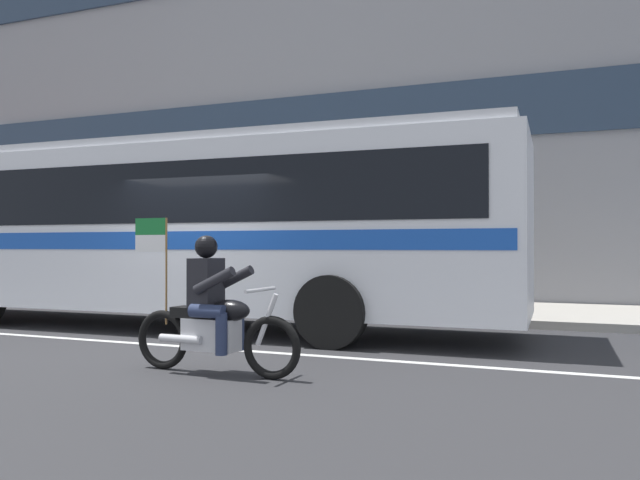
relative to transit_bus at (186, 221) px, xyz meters
name	(u,v)px	position (x,y,z in m)	size (l,w,h in m)	color
ground_plane	(196,340)	(0.98, -1.19, -1.88)	(60.00, 60.00, 0.00)	#2B2B2D
sidewalk_curb	(319,306)	(0.98, 3.91, -1.81)	(28.00, 3.80, 0.15)	#A39E93
lane_center_stripe	(173,346)	(0.98, -1.79, -1.88)	(26.60, 0.14, 0.01)	silver
office_building_facade	(351,46)	(0.98, 6.20, 4.85)	(28.00, 0.89, 13.45)	gray
transit_bus	(186,221)	(0.00, 0.00, 0.00)	(11.63, 2.77, 3.22)	silver
motorcycle_with_rider	(213,315)	(2.56, -3.29, -1.22)	(2.20, 0.64, 1.78)	black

